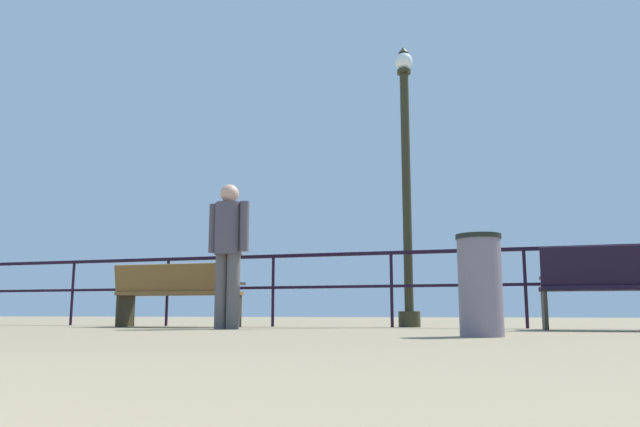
# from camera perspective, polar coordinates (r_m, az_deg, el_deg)

# --- Properties ---
(pier_railing) EXTENTS (24.78, 0.05, 1.05)m
(pier_railing) POSITION_cam_1_polar(r_m,az_deg,el_deg) (8.72, 6.57, -5.30)
(pier_railing) COLOR black
(pier_railing) RESTS_ON ground_plane
(bench_near_left) EXTENTS (1.80, 0.68, 0.87)m
(bench_near_left) POSITION_cam_1_polar(r_m,az_deg,el_deg) (9.01, -13.07, -6.92)
(bench_near_left) COLOR brown
(bench_near_left) RESTS_ON ground_plane
(bench_near_right) EXTENTS (1.42, 0.70, 0.95)m
(bench_near_right) POSITION_cam_1_polar(r_m,az_deg,el_deg) (7.83, 24.75, -5.90)
(bench_near_right) COLOR black
(bench_near_right) RESTS_ON ground_plane
(lamppost_center) EXTENTS (0.31, 0.31, 4.16)m
(lamppost_center) POSITION_cam_1_polar(r_m,az_deg,el_deg) (9.11, 7.95, 2.72)
(lamppost_center) COLOR #2C2B1A
(lamppost_center) RESTS_ON ground_plane
(person_by_bench) EXTENTS (0.58, 0.35, 1.83)m
(person_by_bench) POSITION_cam_1_polar(r_m,az_deg,el_deg) (7.93, -8.42, -2.87)
(person_by_bench) COLOR #524F50
(person_by_bench) RESTS_ON ground_plane
(trash_bin) EXTENTS (0.38, 0.38, 0.86)m
(trash_bin) POSITION_cam_1_polar(r_m,az_deg,el_deg) (5.43, 14.51, -6.36)
(trash_bin) COLOR slate
(trash_bin) RESTS_ON ground_plane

